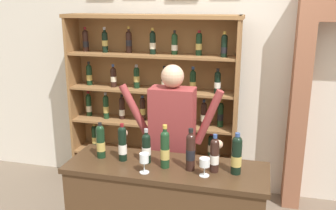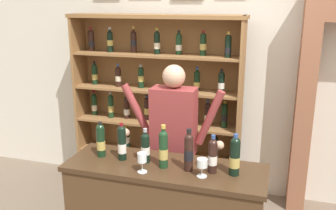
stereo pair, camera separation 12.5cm
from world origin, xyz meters
TOP-DOWN VIEW (x-y plane):
  - back_wall at (-0.00, 1.66)m, footprint 12.00×0.19m
  - wine_shelf at (-0.67, 1.29)m, footprint 1.94×0.35m
  - shopkeeper at (-0.25, 0.52)m, footprint 0.98×0.22m
  - tasting_bottle_bianco at (-0.73, 0.02)m, footprint 0.07×0.07m
  - tasting_bottle_chianti at (-0.54, 0.01)m, footprint 0.07×0.07m
  - tasting_bottle_rosso at (-0.34, 0.02)m, footprint 0.07×0.07m
  - tasting_bottle_riserva at (-0.17, -0.03)m, footprint 0.07×0.07m
  - tasting_bottle_vin_santo at (0.03, -0.03)m, footprint 0.07×0.07m
  - tasting_bottle_grappa at (0.21, -0.01)m, footprint 0.07×0.07m
  - tasting_bottle_brunello at (0.37, -0.00)m, footprint 0.08×0.08m
  - wine_glass_spare at (0.15, -0.10)m, footprint 0.08×0.08m
  - wine_glass_right at (-0.30, -0.16)m, footprint 0.07×0.07m

SIDE VIEW (x-z plane):
  - shopkeeper at x=-0.25m, z-range 0.19..1.88m
  - wine_glass_spare at x=0.15m, z-range 1.00..1.14m
  - wine_shelf at x=-0.67m, z-range 0.03..2.11m
  - wine_glass_right at x=-0.30m, z-range 1.00..1.16m
  - tasting_bottle_rosso at x=-0.34m, z-range 0.96..1.24m
  - tasting_bottle_grappa at x=0.21m, z-range 0.96..1.26m
  - tasting_bottle_bianco at x=-0.73m, z-range 0.96..1.26m
  - tasting_bottle_chianti at x=-0.54m, z-range 0.96..1.27m
  - tasting_bottle_brunello at x=0.37m, z-range 0.96..1.28m
  - tasting_bottle_riserva at x=-0.17m, z-range 0.95..1.30m
  - tasting_bottle_vin_santo at x=0.03m, z-range 0.96..1.29m
  - back_wall at x=0.00m, z-range 0.00..3.54m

